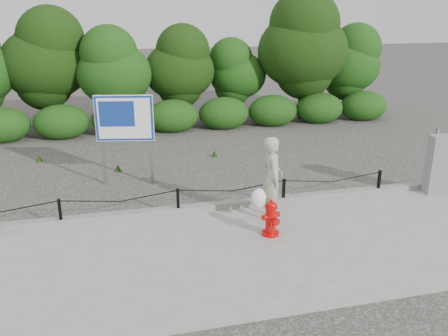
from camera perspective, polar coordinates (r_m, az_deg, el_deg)
ground at (r=10.76m, az=-5.49°, el=-5.85°), size 90.00×90.00×0.00m
sidewalk at (r=8.98m, az=-3.50°, el=-10.82°), size 14.00×4.00×0.08m
curb at (r=10.74m, az=-5.56°, el=-5.01°), size 14.00×0.22×0.14m
chain_barrier at (r=10.58m, az=-5.57°, el=-3.60°), size 10.06×0.06×0.60m
treeline at (r=18.71m, az=-10.39°, el=12.72°), size 20.37×3.83×5.04m
fire_hydrant at (r=9.63m, az=5.69°, el=-6.05°), size 0.44×0.45×0.76m
pedestrian at (r=10.18m, az=5.73°, el=-1.40°), size 0.80×0.74×1.83m
utility_cabinet at (r=12.73m, az=24.39°, el=0.40°), size 0.58×0.42×1.62m
advertising_sign at (r=12.40m, az=-11.89°, el=5.40°), size 1.47×0.40×2.38m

